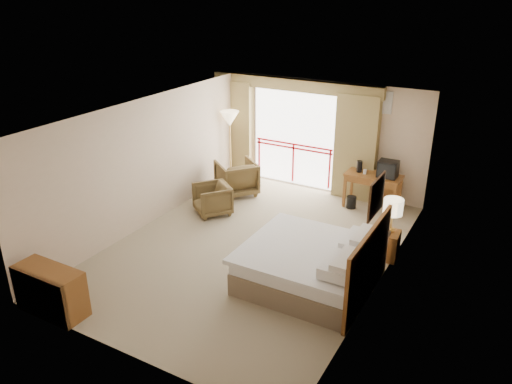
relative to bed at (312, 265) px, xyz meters
The scene contains 29 objects.
floor 1.66m from the bed, 158.15° to the left, with size 7.00×7.00×0.00m, color gray.
ceiling 2.83m from the bed, 158.15° to the left, with size 7.00×7.00×0.00m, color white.
wall_back 4.47m from the bed, 110.05° to the left, with size 5.00×5.00×0.00m, color #C9B196.
wall_front 3.41m from the bed, 117.29° to the right, with size 5.00×5.00×0.00m, color #C9B196.
wall_left 4.16m from the bed, behind, with size 7.00×7.00×0.00m, color #C9B196.
wall_right 1.52m from the bed, 30.87° to the left, with size 7.00×7.00×0.00m, color #C9B196.
balcony_door 4.75m from the bed, 119.37° to the left, with size 2.40×2.40×0.00m, color white.
balcony_railing 4.68m from the bed, 119.49° to the left, with size 2.09×0.03×1.02m.
curtain_left 5.65m from the bed, 134.97° to the left, with size 1.00×0.26×2.50m, color olive.
curtain_right 4.10m from the bed, 99.29° to the left, with size 1.00×0.26×2.50m, color olive.
valance 5.08m from the bed, 119.98° to the left, with size 4.40×0.22×0.28m, color olive.
hvac_vent 4.53m from the bed, 92.76° to the left, with size 0.50×0.04×0.50m, color silver.
bed is the anchor object (origin of this frame).
headboard 1.00m from the bed, ahead, with size 0.06×2.10×1.30m, color brown.
framed_art 1.77m from the bed, ahead, with size 0.04×0.72×0.60m.
nightstand 1.76m from the bed, 59.38° to the left, with size 0.37×0.44×0.53m, color brown.
table_lamp 1.92m from the bed, 60.19° to the left, with size 0.36×0.36×0.63m.
phone 1.62m from the bed, 58.18° to the left, with size 0.18×0.14×0.08m, color black.
desk 3.64m from the bed, 90.99° to the left, with size 1.24×0.60×0.81m.
tv 3.63m from the bed, 86.20° to the left, with size 0.42×0.34×0.38m.
coffee_maker 3.65m from the bed, 96.58° to the left, with size 0.13×0.13×0.27m, color black.
cup 3.57m from the bed, 94.26° to the left, with size 0.08×0.08×0.11m, color white.
wastebasket 3.38m from the bed, 97.82° to the left, with size 0.22×0.22×0.28m, color black.
armchair_far 4.24m from the bed, 139.15° to the left, with size 0.89×0.91×0.83m, color #4A3A20.
armchair_near 3.45m from the bed, 153.60° to the left, with size 0.73×0.75×0.69m, color #4A3A20.
side_table 3.94m from the bed, 149.96° to the left, with size 0.45×0.45×0.49m.
book 3.95m from the bed, 149.96° to the left, with size 0.16×0.21×0.02m, color white.
floor_lamp 5.24m from the bed, 137.82° to the left, with size 0.47×0.47×1.85m.
dresser 4.23m from the bed, 139.76° to the right, with size 1.15×0.49×0.77m.
Camera 1 is at (4.26, -7.45, 4.82)m, focal length 35.00 mm.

